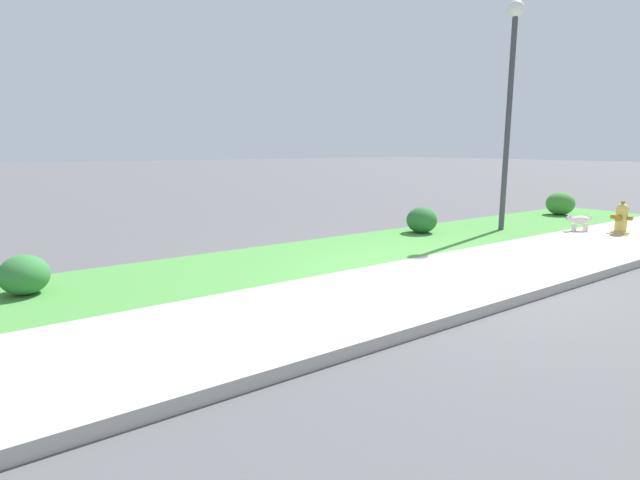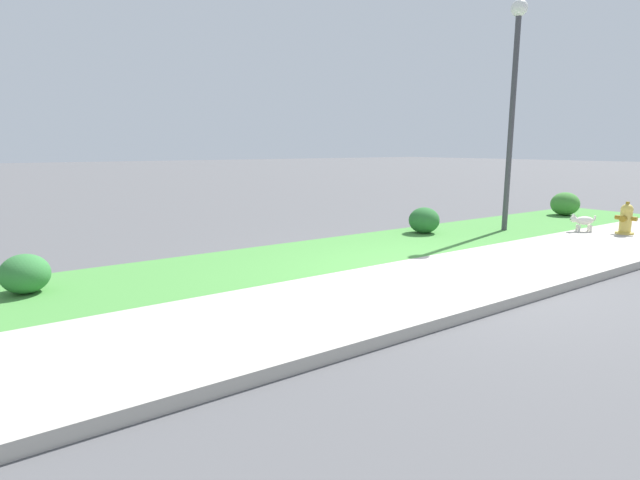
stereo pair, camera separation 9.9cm
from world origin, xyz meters
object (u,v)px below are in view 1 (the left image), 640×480
small_white_dog (579,220)px  street_lamp (511,82)px  shrub_bush_near_lamp (560,203)px  shrub_bush_far_verge (24,275)px  fire_hydrant_at_driveway (621,218)px  shrub_bush_mid_verge (422,220)px

small_white_dog → street_lamp: bearing=-6.2°
street_lamp → shrub_bush_near_lamp: (3.29, 0.52, -2.72)m
shrub_bush_far_verge → street_lamp: bearing=-3.3°
fire_hydrant_at_driveway → small_white_dog: 0.77m
small_white_dog → fire_hydrant_at_driveway: bearing=157.7°
fire_hydrant_at_driveway → shrub_bush_far_verge: size_ratio=1.18×
small_white_dog → shrub_bush_near_lamp: bearing=-107.2°
fire_hydrant_at_driveway → shrub_bush_mid_verge: (-3.17, 2.43, -0.05)m
fire_hydrant_at_driveway → shrub_bush_near_lamp: bearing=-43.0°
street_lamp → shrub_bush_near_lamp: street_lamp is taller
street_lamp → shrub_bush_far_verge: street_lamp is taller
shrub_bush_far_verge → shrub_bush_mid_verge: bearing=1.8°
shrub_bush_near_lamp → shrub_bush_far_verge: size_ratio=1.24×
shrub_bush_mid_verge → small_white_dog: bearing=-32.6°
fire_hydrant_at_driveway → shrub_bush_far_verge: 10.45m
fire_hydrant_at_driveway → shrub_bush_near_lamp: (1.77, 2.22, -0.01)m
shrub_bush_far_verge → fire_hydrant_at_driveway: bearing=-12.2°
small_white_dog → street_lamp: 3.18m
small_white_dog → shrub_bush_far_verge: bearing=27.7°
fire_hydrant_at_driveway → small_white_dog: (-0.39, 0.65, -0.08)m
street_lamp → shrub_bush_near_lamp: 4.30m
street_lamp → shrub_bush_mid_verge: bearing=156.3°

